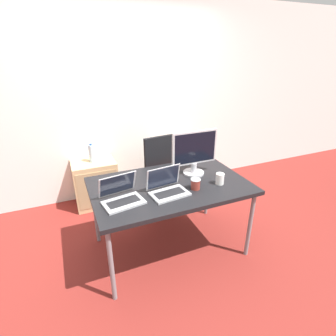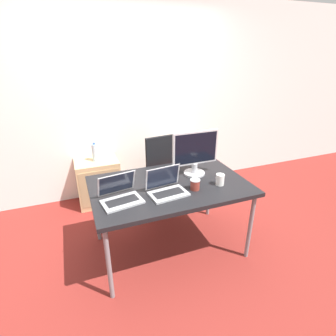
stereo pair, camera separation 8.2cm
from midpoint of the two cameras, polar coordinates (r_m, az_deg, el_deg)
ground_plane at (r=2.96m, az=-0.46°, el=-16.76°), size 14.00×14.00×0.00m
wall_back at (r=3.68m, az=-9.56°, el=13.90°), size 10.00×0.05×2.60m
desk at (r=2.55m, az=-0.51°, el=-4.50°), size 1.49×0.94×0.77m
office_chair at (r=3.37m, az=-3.51°, el=-3.10°), size 0.56×0.59×1.06m
cabinet_left at (r=3.67m, az=-16.11°, el=-3.15°), size 0.55×0.42×0.62m
cabinet_right at (r=3.95m, az=1.22°, el=-0.14°), size 0.55×0.42×0.62m
water_bottle at (r=3.51m, az=-16.91°, el=3.06°), size 0.07×0.07×0.25m
laptop_left at (r=2.27m, az=-11.11°, el=-6.05°), size 0.36×0.33×0.22m
laptop_right at (r=2.35m, az=-1.13°, el=-4.38°), size 0.36×0.29×0.23m
monitor at (r=2.65m, az=4.88°, el=3.41°), size 0.48×0.22×0.46m
coffee_cup_white at (r=2.54m, az=10.32°, el=-2.32°), size 0.08×0.08×0.11m
coffee_cup_brown at (r=2.43m, az=5.04°, el=-3.48°), size 0.09×0.09×0.10m
scissors at (r=2.52m, az=-10.73°, el=-3.84°), size 0.17×0.07×0.01m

